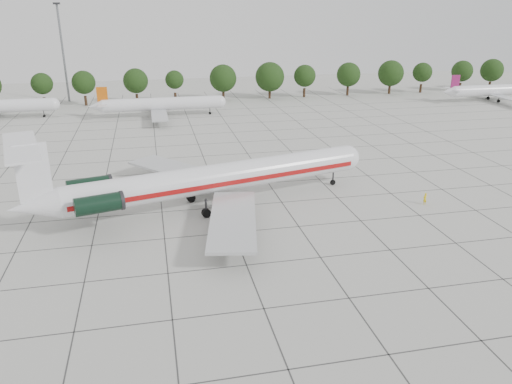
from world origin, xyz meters
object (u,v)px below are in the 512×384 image
bg_airliner_e (497,90)px  floodlight_mast (62,47)px  bg_airliner_c (162,104)px  main_airliner (202,180)px  ground_crew (425,199)px

bg_airliner_e → floodlight_mast: 118.02m
bg_airliner_c → bg_airliner_e: 90.79m
bg_airliner_c → bg_airliner_e: same height
main_airliner → ground_crew: main_airliner is taller
floodlight_mast → main_airliner: bearing=-71.9°
ground_crew → bg_airliner_e: bg_airliner_e is taller
bg_airliner_e → main_airliner: bearing=-145.6°
main_airliner → bg_airliner_e: main_airliner is taller
ground_crew → bg_airliner_c: bearing=-81.8°
main_airliner → ground_crew: size_ratio=29.05×
bg_airliner_e → ground_crew: bearing=-132.1°
bg_airliner_e → floodlight_mast: size_ratio=1.11×
main_airliner → bg_airliner_c: (-3.15, 58.71, -1.02)m
ground_crew → bg_airliner_c: size_ratio=0.06×
floodlight_mast → ground_crew: bearing=-57.5°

